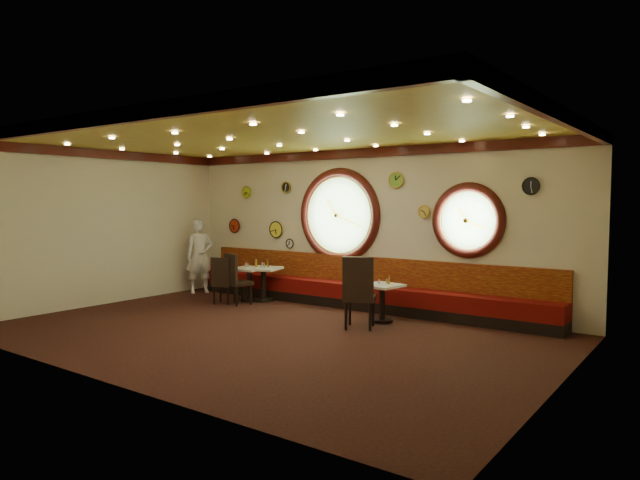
% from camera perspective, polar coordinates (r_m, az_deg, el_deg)
% --- Properties ---
extents(floor, '(9.00, 6.00, 0.00)m').
position_cam_1_polar(floor, '(9.42, -5.32, -9.30)').
color(floor, black).
rests_on(floor, ground).
extents(ceiling, '(9.00, 6.00, 0.02)m').
position_cam_1_polar(ceiling, '(9.23, -5.45, 10.43)').
color(ceiling, gold).
rests_on(ceiling, wall_back).
extents(wall_back, '(9.00, 0.02, 3.20)m').
position_cam_1_polar(wall_back, '(11.61, 4.42, 1.20)').
color(wall_back, beige).
rests_on(wall_back, floor).
extents(wall_front, '(9.00, 0.02, 3.20)m').
position_cam_1_polar(wall_front, '(7.21, -21.30, -0.76)').
color(wall_front, beige).
rests_on(wall_front, floor).
extents(wall_left, '(0.02, 6.00, 3.20)m').
position_cam_1_polar(wall_left, '(12.61, -20.96, 1.17)').
color(wall_left, beige).
rests_on(wall_left, floor).
extents(wall_right, '(0.02, 6.00, 3.20)m').
position_cam_1_polar(wall_right, '(7.09, 23.15, -0.89)').
color(wall_right, beige).
rests_on(wall_right, floor).
extents(molding_back, '(9.00, 0.10, 0.18)m').
position_cam_1_polar(molding_back, '(11.59, 4.33, 8.67)').
color(molding_back, '#390E0A').
rests_on(molding_back, wall_back).
extents(molding_front, '(9.00, 0.10, 0.18)m').
position_cam_1_polar(molding_front, '(7.28, -21.27, 11.20)').
color(molding_front, '#390E0A').
rests_on(molding_front, wall_back).
extents(molding_left, '(0.10, 6.00, 0.18)m').
position_cam_1_polar(molding_left, '(12.59, -21.01, 8.05)').
color(molding_left, '#390E0A').
rests_on(molding_left, wall_back).
extents(molding_right, '(0.10, 6.00, 0.18)m').
position_cam_1_polar(molding_right, '(7.14, 23.09, 11.30)').
color(molding_right, '#390E0A').
rests_on(molding_right, wall_back).
extents(banquette_base, '(8.00, 0.55, 0.20)m').
position_cam_1_polar(banquette_base, '(11.54, 3.65, -6.31)').
color(banquette_base, black).
rests_on(banquette_base, floor).
extents(banquette_seat, '(8.00, 0.55, 0.30)m').
position_cam_1_polar(banquette_seat, '(11.50, 3.66, -5.08)').
color(banquette_seat, '#560807').
rests_on(banquette_seat, banquette_base).
extents(banquette_back, '(8.00, 0.10, 0.55)m').
position_cam_1_polar(banquette_back, '(11.63, 4.25, -2.99)').
color(banquette_back, '#640807').
rests_on(banquette_back, wall_back).
extents(porthole_left_glass, '(1.66, 0.02, 1.66)m').
position_cam_1_polar(porthole_left_glass, '(11.92, 1.95, 2.49)').
color(porthole_left_glass, '#83BC71').
rests_on(porthole_left_glass, wall_back).
extents(porthole_left_frame, '(1.98, 0.18, 1.98)m').
position_cam_1_polar(porthole_left_frame, '(11.90, 1.91, 2.49)').
color(porthole_left_frame, '#390E0A').
rests_on(porthole_left_frame, wall_back).
extents(porthole_left_ring, '(1.61, 0.03, 1.61)m').
position_cam_1_polar(porthole_left_ring, '(11.88, 1.83, 2.49)').
color(porthole_left_ring, gold).
rests_on(porthole_left_ring, wall_back).
extents(porthole_right_glass, '(1.10, 0.02, 1.10)m').
position_cam_1_polar(porthole_right_glass, '(10.61, 14.61, 1.91)').
color(porthole_right_glass, '#83BC71').
rests_on(porthole_right_glass, wall_back).
extents(porthole_right_frame, '(1.38, 0.18, 1.38)m').
position_cam_1_polar(porthole_right_frame, '(10.60, 14.58, 1.91)').
color(porthole_right_frame, '#390E0A').
rests_on(porthole_right_frame, wall_back).
extents(porthole_right_ring, '(1.09, 0.03, 1.09)m').
position_cam_1_polar(porthole_right_ring, '(10.57, 14.52, 1.90)').
color(porthole_right_ring, gold).
rests_on(porthole_right_ring, wall_back).
extents(wall_clock_0, '(0.28, 0.03, 0.28)m').
position_cam_1_polar(wall_clock_0, '(10.23, 20.37, 5.08)').
color(wall_clock_0, black).
rests_on(wall_clock_0, wall_back).
extents(wall_clock_1, '(0.30, 0.03, 0.30)m').
position_cam_1_polar(wall_clock_1, '(11.19, 7.64, 5.94)').
color(wall_clock_1, '#7AB839').
rests_on(wall_clock_1, wall_back).
extents(wall_clock_2, '(0.26, 0.03, 0.26)m').
position_cam_1_polar(wall_clock_2, '(13.51, -7.35, 4.76)').
color(wall_clock_2, '#ADD42A').
rests_on(wall_clock_2, wall_back).
extents(wall_clock_3, '(0.20, 0.03, 0.20)m').
position_cam_1_polar(wall_clock_3, '(12.69, -3.02, -0.36)').
color(wall_clock_3, silver).
rests_on(wall_clock_3, wall_back).
extents(wall_clock_4, '(0.22, 0.03, 0.22)m').
position_cam_1_polar(wall_clock_4, '(10.92, 10.39, 2.81)').
color(wall_clock_4, gold).
rests_on(wall_clock_4, wall_back).
extents(wall_clock_5, '(0.24, 0.03, 0.24)m').
position_cam_1_polar(wall_clock_5, '(12.72, -3.39, 5.28)').
color(wall_clock_5, black).
rests_on(wall_clock_5, wall_back).
extents(wall_clock_6, '(0.32, 0.03, 0.32)m').
position_cam_1_polar(wall_clock_6, '(13.80, -8.53, 1.41)').
color(wall_clock_6, '#B52C12').
rests_on(wall_clock_6, wall_back).
extents(wall_clock_7, '(0.36, 0.03, 0.36)m').
position_cam_1_polar(wall_clock_7, '(12.93, -4.41, 1.05)').
color(wall_clock_7, yellow).
rests_on(wall_clock_7, wall_back).
extents(table_a, '(0.68, 0.68, 0.72)m').
position_cam_1_polar(table_a, '(12.37, -7.07, -3.98)').
color(table_a, black).
rests_on(table_a, floor).
extents(table_b, '(0.82, 0.82, 0.73)m').
position_cam_1_polar(table_b, '(12.28, -5.68, -3.99)').
color(table_b, black).
rests_on(table_b, floor).
extents(table_c, '(0.71, 0.71, 0.68)m').
position_cam_1_polar(table_c, '(10.21, 6.24, -5.81)').
color(table_c, black).
rests_on(table_c, floor).
extents(chair_a, '(0.53, 0.53, 0.61)m').
position_cam_1_polar(chair_a, '(12.03, -9.74, -3.72)').
color(chair_a, black).
rests_on(chair_a, floor).
extents(chair_b, '(0.54, 0.54, 0.66)m').
position_cam_1_polar(chair_b, '(11.90, -8.48, -3.55)').
color(chair_b, black).
rests_on(chair_b, floor).
extents(chair_c, '(0.68, 0.68, 0.76)m').
position_cam_1_polar(chair_c, '(9.57, 3.92, -4.79)').
color(chair_c, black).
rests_on(chair_c, floor).
extents(condiment_a_salt, '(0.03, 0.03, 0.09)m').
position_cam_1_polar(condiment_a_salt, '(12.45, -7.22, -2.50)').
color(condiment_a_salt, '#B7B8BC').
rests_on(condiment_a_salt, table_a).
extents(condiment_b_salt, '(0.04, 0.04, 0.10)m').
position_cam_1_polar(condiment_b_salt, '(12.32, -5.78, -2.46)').
color(condiment_b_salt, silver).
rests_on(condiment_b_salt, table_b).
extents(condiment_c_salt, '(0.03, 0.03, 0.09)m').
position_cam_1_polar(condiment_c_salt, '(10.20, 5.92, -4.15)').
color(condiment_c_salt, silver).
rests_on(condiment_c_salt, table_c).
extents(condiment_a_pepper, '(0.04, 0.04, 0.11)m').
position_cam_1_polar(condiment_a_pepper, '(12.29, -7.42, -2.53)').
color(condiment_a_pepper, silver).
rests_on(condiment_a_pepper, table_a).
extents(condiment_b_pepper, '(0.03, 0.03, 0.10)m').
position_cam_1_polar(condiment_b_pepper, '(12.21, -5.59, -2.53)').
color(condiment_b_pepper, silver).
rests_on(condiment_b_pepper, table_b).
extents(condiment_c_pepper, '(0.04, 0.04, 0.10)m').
position_cam_1_polar(condiment_c_pepper, '(10.15, 6.67, -4.16)').
color(condiment_c_pepper, silver).
rests_on(condiment_c_pepper, table_c).
extents(condiment_a_bottle, '(0.06, 0.06, 0.18)m').
position_cam_1_polar(condiment_a_bottle, '(12.31, -6.41, -2.34)').
color(condiment_a_bottle, gold).
rests_on(condiment_a_bottle, table_a).
extents(condiment_b_bottle, '(0.05, 0.05, 0.16)m').
position_cam_1_polar(condiment_b_bottle, '(12.28, -5.22, -2.34)').
color(condiment_b_bottle, gold).
rests_on(condiment_b_bottle, table_b).
extents(condiment_c_bottle, '(0.05, 0.05, 0.15)m').
position_cam_1_polar(condiment_c_bottle, '(10.18, 6.91, -4.00)').
color(condiment_c_bottle, gold).
rests_on(condiment_c_bottle, table_c).
extents(waiter, '(0.68, 0.75, 1.72)m').
position_cam_1_polar(waiter, '(13.61, -11.95, -1.57)').
color(waiter, white).
rests_on(waiter, floor).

